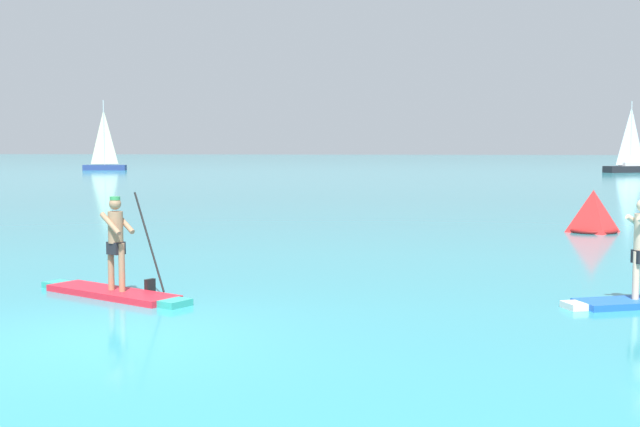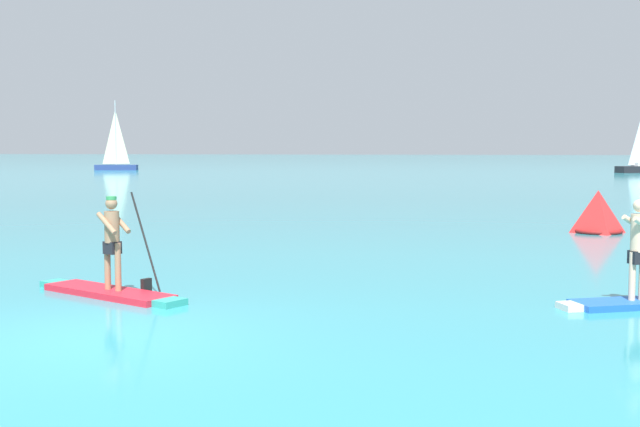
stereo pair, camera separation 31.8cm
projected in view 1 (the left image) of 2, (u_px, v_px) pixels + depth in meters
ground at (108, 339)px, 11.25m from camera, size 440.00×440.00×0.00m
paddleboarder_mid_center at (114, 278)px, 14.40m from camera, size 3.31×2.06×1.86m
race_marker_buoy at (593, 213)px, 25.06m from camera, size 1.48×1.48×1.30m
sailboat_left_horizon at (105, 159)px, 86.62m from camera, size 4.57×1.66×7.41m
sailboat_right_horizon at (630, 163)px, 79.86m from camera, size 5.47×3.78×6.93m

